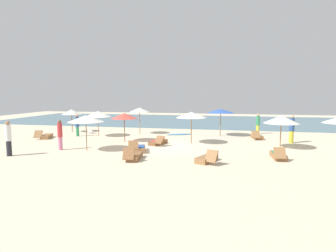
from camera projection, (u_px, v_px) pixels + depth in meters
The scene contains 24 objects.
ground_plane at pixel (165, 146), 18.60m from camera, with size 60.00×60.00×0.00m, color beige.
ocean_water at pixel (194, 121), 35.12m from camera, with size 48.00×16.00×0.06m, color slate.
umbrella_0 at pixel (192, 115), 19.33m from camera, with size 2.08×2.08×2.19m.
umbrella_1 at pixel (98, 114), 22.59m from camera, with size 2.10×2.10×2.04m.
umbrella_2 at pixel (281, 119), 17.63m from camera, with size 2.16×2.16×2.09m.
umbrella_3 at pixel (86, 119), 16.95m from camera, with size 2.15×2.15×2.15m.
umbrella_4 at pixel (124, 116), 20.15m from camera, with size 1.90×1.90×2.05m.
umbrella_5 at pixel (140, 110), 23.94m from camera, with size 1.75×1.75×2.24m.
umbrella_7 at pixel (72, 112), 25.11m from camera, with size 1.74×1.74×2.02m.
umbrella_8 at pixel (221, 111), 22.74m from camera, with size 2.19×2.19×2.20m.
lounger_0 at pixel (140, 149), 16.88m from camera, with size 1.04×1.74×0.74m.
lounger_1 at pixel (278, 155), 15.05m from camera, with size 0.69×1.70×0.71m.
lounger_2 at pixel (207, 159), 14.31m from camera, with size 1.18×1.75×0.73m.
lounger_3 at pixel (257, 136), 21.55m from camera, with size 0.90×1.78×0.67m.
lounger_4 at pixel (158, 142), 19.15m from camera, with size 1.15×1.80×0.67m.
lounger_5 at pixel (46, 136), 21.77m from camera, with size 1.14×1.80×0.67m.
lounger_6 at pixel (134, 156), 14.84m from camera, with size 0.76×1.70×0.74m.
person_0 at pixel (292, 129), 19.66m from camera, with size 0.50×0.50×1.96m.
person_1 at pixel (60, 134), 17.25m from camera, with size 0.40×0.40×1.86m.
person_2 at pixel (77, 125), 22.73m from camera, with size 0.37×0.37×1.77m.
person_3 at pixel (258, 124), 24.03m from camera, with size 0.41×0.41×1.74m.
person_4 at pixel (8, 138), 15.59m from camera, with size 0.42×0.42×1.96m.
dog at pixel (90, 132), 24.24m from camera, with size 0.74×0.43×0.34m.
surfboard at pixel (179, 134), 23.67m from camera, with size 2.15×1.33×0.07m.
Camera 1 is at (4.00, -17.88, 3.49)m, focal length 30.19 mm.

